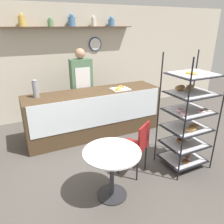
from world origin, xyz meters
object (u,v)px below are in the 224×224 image
Objects in this scene: cafe_table at (112,163)px; person_worker at (82,86)px; coffee_carafe at (36,89)px; pastry_rack at (188,119)px; donut_tray_counter at (120,88)px; cafe_chair at (138,144)px.

person_worker is at bearing 80.40° from cafe_table.
person_worker is 5.19× the size of coffee_carafe.
person_worker is at bearing 21.36° from coffee_carafe.
pastry_rack is 2.44m from person_worker.
donut_tray_counter is at bearing 102.44° from pastry_rack.
pastry_rack reaches higher than person_worker.
cafe_chair is at bearing 170.54° from pastry_rack.
pastry_rack is 0.89m from cafe_chair.
coffee_carafe is (-0.62, 1.96, 0.59)m from cafe_table.
person_worker reaches higher than coffee_carafe.
person_worker is 0.88m from donut_tray_counter.
donut_tray_counter is at bearing -43.04° from person_worker.
cafe_chair is at bearing 25.27° from cafe_table.
cafe_chair is at bearing -54.55° from coffee_carafe.
coffee_carafe reaches higher than cafe_chair.
cafe_chair is at bearing -85.12° from person_worker.
pastry_rack is 5.44× the size of coffee_carafe.
cafe_table is 2.02× the size of donut_tray_counter.
cafe_chair reaches higher than cafe_table.
coffee_carafe is (-1.20, 1.68, 0.59)m from cafe_chair.
cafe_chair is (0.58, 0.27, 0.00)m from cafe_table.
pastry_rack reaches higher than cafe_table.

